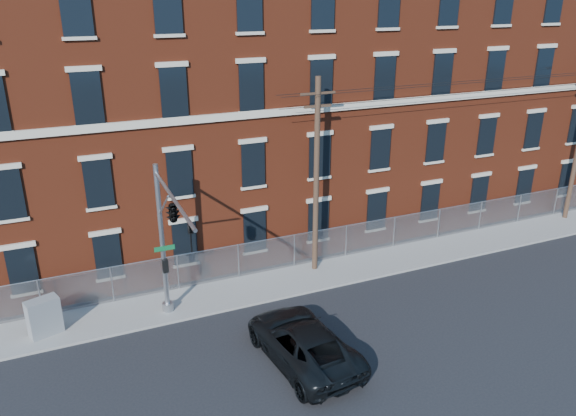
# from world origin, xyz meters

# --- Properties ---
(ground) EXTENTS (140.00, 140.00, 0.00)m
(ground) POSITION_xyz_m (0.00, 0.00, 0.00)
(ground) COLOR black
(ground) RESTS_ON ground
(sidewalk) EXTENTS (65.00, 3.00, 0.12)m
(sidewalk) POSITION_xyz_m (12.00, 5.00, 0.06)
(sidewalk) COLOR gray
(sidewalk) RESTS_ON ground
(mill_building) EXTENTS (55.30, 14.32, 16.30)m
(mill_building) POSITION_xyz_m (12.00, 13.93, 8.15)
(mill_building) COLOR maroon
(mill_building) RESTS_ON ground
(chain_link_fence) EXTENTS (59.06, 0.06, 1.85)m
(chain_link_fence) POSITION_xyz_m (12.00, 6.30, 1.06)
(chain_link_fence) COLOR #A5A8AD
(chain_link_fence) RESTS_ON ground
(traffic_signal_mast) EXTENTS (0.90, 6.75, 7.00)m
(traffic_signal_mast) POSITION_xyz_m (-6.00, 2.18, 5.39)
(traffic_signal_mast) COLOR #9EA0A5
(traffic_signal_mast) RESTS_ON ground
(utility_pole_near) EXTENTS (1.80, 0.28, 10.00)m
(utility_pole_near) POSITION_xyz_m (2.00, 5.60, 5.34)
(utility_pole_near) COLOR #463023
(utility_pole_near) RESTS_ON ground
(pickup_truck) EXTENTS (3.31, 6.19, 1.65)m
(pickup_truck) POSITION_xyz_m (-1.79, -1.14, 0.83)
(pickup_truck) COLOR black
(pickup_truck) RESTS_ON ground
(utility_cabinet) EXTENTS (1.46, 1.04, 1.65)m
(utility_cabinet) POSITION_xyz_m (-11.18, 4.70, 0.94)
(utility_cabinet) COLOR slate
(utility_cabinet) RESTS_ON sidewalk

